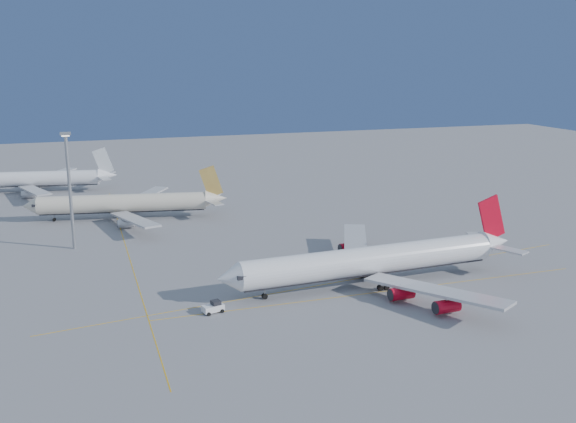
# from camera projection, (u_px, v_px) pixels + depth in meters

# --- Properties ---
(ground) EXTENTS (500.00, 500.00, 0.00)m
(ground) POSITION_uv_depth(u_px,v_px,m) (330.00, 273.00, 137.68)
(ground) COLOR slate
(ground) RESTS_ON ground
(taxiway_lines) EXTENTS (118.86, 140.00, 0.02)m
(taxiway_lines) POSITION_uv_depth(u_px,v_px,m) (256.00, 270.00, 138.98)
(taxiway_lines) COLOR #D99E0C
(taxiway_lines) RESTS_ON ground
(airliner_virgin) EXTENTS (66.45, 59.66, 16.40)m
(airliner_virgin) POSITION_uv_depth(u_px,v_px,m) (376.00, 260.00, 129.97)
(airliner_virgin) COLOR white
(airliner_virgin) RESTS_ON ground
(airliner_etihad) EXTENTS (56.89, 51.96, 14.90)m
(airliner_etihad) POSITION_uv_depth(u_px,v_px,m) (128.00, 203.00, 182.56)
(airliner_etihad) COLOR beige
(airliner_etihad) RESTS_ON ground
(airliner_third) EXTENTS (55.53, 50.64, 14.93)m
(airliner_third) POSITION_uv_depth(u_px,v_px,m) (34.00, 179.00, 219.13)
(airliner_third) COLOR white
(airliner_third) RESTS_ON ground
(pushback_tug) EXTENTS (4.18, 3.09, 2.15)m
(pushback_tug) POSITION_uv_depth(u_px,v_px,m) (214.00, 307.00, 115.97)
(pushback_tug) COLOR white
(pushback_tug) RESTS_ON ground
(light_mast) EXTENTS (2.43, 2.43, 28.08)m
(light_mast) POSITION_uv_depth(u_px,v_px,m) (69.00, 181.00, 151.15)
(light_mast) COLOR gray
(light_mast) RESTS_ON ground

